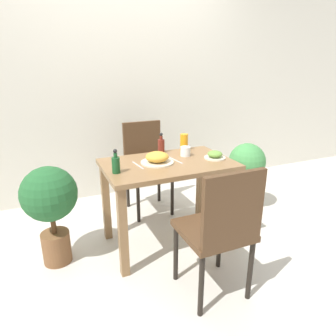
% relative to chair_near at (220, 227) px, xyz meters
% --- Properties ---
extents(ground_plane, '(16.00, 16.00, 0.00)m').
position_rel_chair_near_xyz_m(ground_plane, '(-0.04, 0.72, -0.52)').
color(ground_plane, beige).
extents(wall_back, '(8.00, 0.05, 2.60)m').
position_rel_chair_near_xyz_m(wall_back, '(-0.04, 1.98, 0.78)').
color(wall_back, beige).
rests_on(wall_back, ground_plane).
extents(dining_table, '(1.03, 0.65, 0.73)m').
position_rel_chair_near_xyz_m(dining_table, '(-0.04, 0.72, 0.08)').
color(dining_table, olive).
rests_on(dining_table, ground_plane).
extents(chair_near, '(0.42, 0.42, 0.92)m').
position_rel_chair_near_xyz_m(chair_near, '(0.00, 0.00, 0.00)').
color(chair_near, '#4C331E').
rests_on(chair_near, ground_plane).
extents(chair_far, '(0.42, 0.42, 0.92)m').
position_rel_chair_near_xyz_m(chair_far, '(0.02, 1.42, 0.00)').
color(chair_far, '#4C331E').
rests_on(chair_far, ground_plane).
extents(food_plate, '(0.26, 0.26, 0.09)m').
position_rel_chair_near_xyz_m(food_plate, '(-0.12, 0.74, 0.25)').
color(food_plate, beige).
rests_on(food_plate, dining_table).
extents(side_plate, '(0.18, 0.18, 0.06)m').
position_rel_chair_near_xyz_m(side_plate, '(0.36, 0.66, 0.24)').
color(side_plate, beige).
rests_on(side_plate, dining_table).
extents(drink_cup, '(0.09, 0.09, 0.08)m').
position_rel_chair_near_xyz_m(drink_cup, '(0.17, 0.83, 0.25)').
color(drink_cup, white).
rests_on(drink_cup, dining_table).
extents(juice_glass, '(0.07, 0.07, 0.15)m').
position_rel_chair_near_xyz_m(juice_glass, '(0.24, 0.99, 0.28)').
color(juice_glass, orange).
rests_on(juice_glass, dining_table).
extents(sauce_bottle, '(0.06, 0.06, 0.18)m').
position_rel_chair_near_xyz_m(sauce_bottle, '(-0.48, 0.64, 0.27)').
color(sauce_bottle, '#194C23').
rests_on(sauce_bottle, dining_table).
extents(condiment_bottle, '(0.06, 0.06, 0.18)m').
position_rel_chair_near_xyz_m(condiment_bottle, '(0.02, 1.00, 0.27)').
color(condiment_bottle, maroon).
rests_on(condiment_bottle, dining_table).
extents(fork_utensil, '(0.03, 0.20, 0.00)m').
position_rel_chair_near_xyz_m(fork_utensil, '(-0.29, 0.74, 0.21)').
color(fork_utensil, silver).
rests_on(fork_utensil, dining_table).
extents(spoon_utensil, '(0.03, 0.20, 0.00)m').
position_rel_chair_near_xyz_m(spoon_utensil, '(0.04, 0.74, 0.21)').
color(spoon_utensil, silver).
rests_on(spoon_utensil, dining_table).
extents(potted_plant_left, '(0.41, 0.41, 0.78)m').
position_rel_chair_near_xyz_m(potted_plant_left, '(-0.94, 0.82, -0.01)').
color(potted_plant_left, brown).
rests_on(potted_plant_left, ground_plane).
extents(potted_plant_right, '(0.37, 0.37, 0.72)m').
position_rel_chair_near_xyz_m(potted_plant_right, '(0.95, 0.98, -0.09)').
color(potted_plant_right, brown).
rests_on(potted_plant_right, ground_plane).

